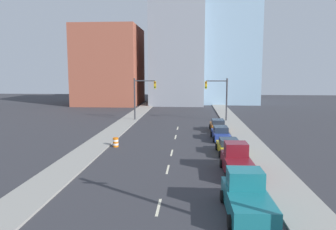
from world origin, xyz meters
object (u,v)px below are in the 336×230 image
at_px(traffic_barrel, 116,142).
at_px(sedan_blue, 221,134).
at_px(traffic_signal_left, 140,94).
at_px(sedan_yellow, 229,147).
at_px(sedan_orange, 218,126).
at_px(traffic_signal_right, 221,94).
at_px(pickup_truck_teal, 247,197).
at_px(pickup_truck_maroon, 237,162).

distance_m(traffic_barrel, sedan_blue, 11.77).
relative_size(traffic_signal_left, sedan_yellow, 1.44).
xyz_separation_m(traffic_barrel, sedan_orange, (11.04, 9.68, 0.21)).
bearing_deg(traffic_barrel, traffic_signal_right, 56.35).
height_order(pickup_truck_teal, pickup_truck_maroon, pickup_truck_teal).
distance_m(traffic_signal_right, sedan_yellow, 20.47).
bearing_deg(traffic_signal_right, sedan_yellow, -92.74).
relative_size(traffic_barrel, sedan_yellow, 0.21).
height_order(traffic_signal_left, traffic_signal_right, same).
bearing_deg(sedan_yellow, pickup_truck_maroon, -92.87).
bearing_deg(sedan_yellow, traffic_signal_right, 85.15).
xyz_separation_m(traffic_signal_right, pickup_truck_teal, (-1.48, -33.16, -3.26)).
relative_size(sedan_blue, sedan_orange, 1.03).
bearing_deg(traffic_signal_left, traffic_signal_right, 0.00).
height_order(sedan_yellow, sedan_blue, sedan_blue).
distance_m(pickup_truck_teal, sedan_yellow, 13.03).
height_order(pickup_truck_teal, sedan_yellow, pickup_truck_teal).
distance_m(traffic_barrel, sedan_yellow, 11.30).
distance_m(traffic_signal_right, pickup_truck_teal, 33.35).
distance_m(traffic_barrel, sedan_orange, 14.69).
xyz_separation_m(pickup_truck_teal, pickup_truck_maroon, (0.44, 6.98, -0.01)).
relative_size(sedan_yellow, sedan_blue, 0.96).
xyz_separation_m(traffic_signal_left, pickup_truck_maroon, (11.30, -26.19, -3.27)).
height_order(traffic_signal_left, sedan_blue, traffic_signal_left).
bearing_deg(pickup_truck_teal, traffic_barrel, 124.14).
bearing_deg(sedan_orange, pickup_truck_teal, -91.83).
bearing_deg(traffic_barrel, sedan_yellow, -10.09).
xyz_separation_m(sedan_yellow, sedan_blue, (-0.20, 6.36, 0.04)).
bearing_deg(pickup_truck_maroon, traffic_signal_right, 86.72).
bearing_deg(sedan_blue, pickup_truck_maroon, -91.05).
xyz_separation_m(traffic_signal_left, pickup_truck_teal, (10.86, -33.16, -3.26)).
bearing_deg(sedan_orange, sedan_blue, -92.09).
xyz_separation_m(traffic_signal_right, traffic_barrel, (-12.09, -18.16, -3.69)).
relative_size(sedan_yellow, sedan_orange, 0.99).
bearing_deg(sedan_orange, pickup_truck_maroon, -90.81).
bearing_deg(sedan_yellow, traffic_barrel, 167.79).
xyz_separation_m(sedan_yellow, sedan_orange, (-0.08, 11.66, 0.04)).
xyz_separation_m(pickup_truck_maroon, sedan_blue, (-0.12, 12.41, -0.22)).
relative_size(traffic_signal_right, sedan_yellow, 1.44).
bearing_deg(pickup_truck_teal, sedan_yellow, 86.60).
relative_size(traffic_signal_right, sedan_blue, 1.38).
distance_m(sedan_yellow, sedan_blue, 6.37).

